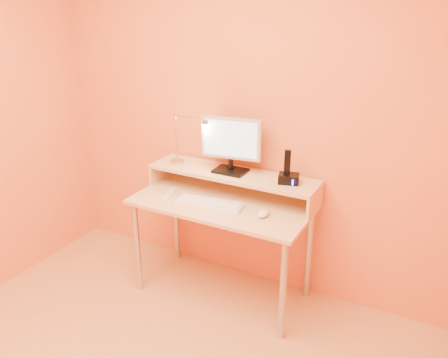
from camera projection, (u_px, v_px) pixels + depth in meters
The scene contains 25 objects.
wall_back at pixel (244, 114), 3.10m from camera, with size 3.00×0.04×2.50m, color orange.
desk_leg_fl at pixel (137, 247), 3.21m from camera, with size 0.04×0.04×0.69m, color #B3B3B7.
desk_leg_fr at pixel (283, 291), 2.73m from camera, with size 0.04×0.04×0.69m, color #B3B3B7.
desk_leg_bl at pixel (176, 219), 3.62m from camera, with size 0.04×0.04×0.69m, color #B3B3B7.
desk_leg_br at pixel (309, 253), 3.14m from camera, with size 0.04×0.04×0.69m, color #B3B3B7.
desk_lower at pixel (222, 203), 3.04m from camera, with size 1.20×0.60×0.03m, color #ECC284.
shelf_riser_left at pixel (162, 171), 3.39m from camera, with size 0.02×0.30×0.14m, color #ECC284.
shelf_riser_right at pixel (315, 202), 2.87m from camera, with size 0.02×0.30×0.14m, color #ECC284.
desk_shelf at pixel (232, 174), 3.10m from camera, with size 1.20×0.30×0.03m, color #ECC284.
monitor_foot at pixel (230, 171), 3.10m from camera, with size 0.22×0.16×0.02m, color black.
monitor_neck at pixel (230, 165), 3.09m from camera, with size 0.04×0.04×0.07m, color black.
monitor_panel at pixel (231, 138), 3.03m from camera, with size 0.41×0.04×0.28m, color silver.
monitor_back at pixel (233, 137), 3.04m from camera, with size 0.37×0.01×0.24m, color black.
monitor_screen at pixel (230, 139), 3.01m from camera, with size 0.37×0.00×0.24m, color #B0DCEF.
lamp_base at pixel (177, 162), 3.26m from camera, with size 0.10×0.10×0.03m, color #B3B3B7.
lamp_post at pixel (176, 138), 3.19m from camera, with size 0.01×0.01×0.33m, color #B3B3B7.
lamp_arm at pixel (190, 117), 3.08m from camera, with size 0.01×0.01×0.24m, color #B3B3B7.
lamp_head at pixel (205, 122), 3.03m from camera, with size 0.04×0.04×0.03m, color #B3B3B7.
lamp_bulb at pixel (205, 124), 3.04m from camera, with size 0.03×0.03×0.00m, color #FFEAC6.
phone_dock at pixel (289, 179), 2.91m from camera, with size 0.13×0.10×0.06m, color black.
phone_handset at pixel (287, 162), 2.88m from camera, with size 0.04×0.03×0.16m, color black.
phone_led at pixel (293, 182), 2.85m from camera, with size 0.01×0.00×0.04m, color blue.
keyboard at pixel (209, 204), 2.97m from camera, with size 0.44×0.14×0.02m, color white.
mouse at pixel (263, 213), 2.83m from camera, with size 0.06×0.11×0.04m, color silver.
remote_control at pixel (170, 193), 3.14m from camera, with size 0.05×0.19×0.02m, color white.
Camera 1 is at (1.31, -1.25, 1.98)m, focal length 36.33 mm.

